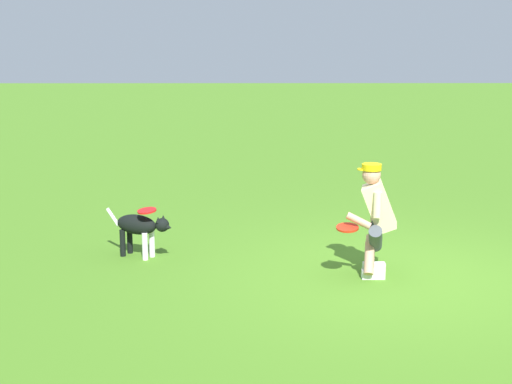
% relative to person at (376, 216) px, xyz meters
% --- Properties ---
extents(ground_plane, '(60.00, 60.00, 0.00)m').
position_rel_person_xyz_m(ground_plane, '(-0.30, 0.12, -0.70)').
color(ground_plane, '#487B21').
extents(person, '(0.64, 0.66, 1.29)m').
position_rel_person_xyz_m(person, '(0.00, 0.00, 0.00)').
color(person, silver).
rests_on(person, ground_plane).
extents(dog, '(0.90, 0.52, 0.57)m').
position_rel_person_xyz_m(dog, '(2.78, -0.70, -0.31)').
color(dog, black).
rests_on(dog, ground_plane).
extents(frisbee_flying, '(0.32, 0.32, 0.05)m').
position_rel_person_xyz_m(frisbee_flying, '(2.68, -0.59, -0.08)').
color(frisbee_flying, red).
extents(frisbee_held, '(0.25, 0.25, 0.07)m').
position_rel_person_xyz_m(frisbee_held, '(0.34, 0.18, -0.09)').
color(frisbee_held, red).
rests_on(frisbee_held, person).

